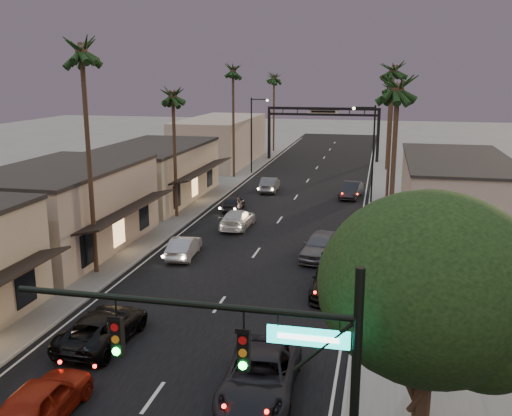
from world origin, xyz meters
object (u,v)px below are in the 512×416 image
at_px(palm_rb, 394,66).
at_px(curbside_near, 260,375).
at_px(streetlight_right, 370,146).
at_px(streetlight_left, 254,129).
at_px(oncoming_red, 41,401).
at_px(oncoming_pickup, 103,327).
at_px(palm_ra, 398,81).
at_px(palm_lc, 173,90).
at_px(oncoming_silver, 184,247).
at_px(traffic_signal, 273,372).
at_px(corner_tree, 433,294).
at_px(palm_far, 274,75).
at_px(arch, 323,120).
at_px(palm_rc, 391,84).
at_px(palm_lb, 81,44).
at_px(palm_ld, 233,67).
at_px(curbside_black, 333,280).

relative_size(palm_rb, curbside_near, 2.45).
xyz_separation_m(streetlight_right, streetlight_left, (-13.84, 13.00, 0.00)).
distance_m(streetlight_left, oncoming_red, 50.59).
bearing_deg(oncoming_pickup, palm_ra, -138.45).
bearing_deg(palm_lc, oncoming_silver, -67.22).
xyz_separation_m(traffic_signal, palm_lc, (-14.29, 32.00, 5.39)).
height_order(corner_tree, palm_far, palm_far).
xyz_separation_m(arch, palm_lc, (-8.60, -34.00, 4.94)).
xyz_separation_m(corner_tree, arch, (-9.48, 62.55, -0.45)).
height_order(palm_rc, oncoming_pickup, palm_rc).
distance_m(palm_lb, palm_rc, 45.48).
distance_m(traffic_signal, streetlight_right, 41.02).
distance_m(palm_ld, oncoming_silver, 31.39).
height_order(streetlight_right, oncoming_silver, streetlight_right).
bearing_deg(arch, streetlight_right, -74.53).
relative_size(streetlight_left, curbside_near, 1.55).
relative_size(traffic_signal, palm_rb, 0.60).
xyz_separation_m(palm_ra, oncoming_silver, (-13.07, 2.17, -10.75)).
distance_m(streetlight_right, oncoming_red, 38.85).
distance_m(palm_ld, palm_ra, 35.47).
distance_m(palm_lb, oncoming_red, 19.77).
height_order(palm_lc, oncoming_silver, palm_lc).
bearing_deg(palm_lb, corner_tree, -38.83).
height_order(palm_ld, oncoming_pickup, palm_ld).
bearing_deg(curbside_black, streetlight_right, 87.27).
bearing_deg(oncoming_pickup, palm_rc, -101.80).
xyz_separation_m(palm_rc, oncoming_pickup, (-12.51, -50.27, -9.72)).
bearing_deg(oncoming_silver, traffic_signal, 110.04).
xyz_separation_m(palm_ld, palm_rc, (17.20, 9.00, -1.95)).
xyz_separation_m(corner_tree, palm_far, (-17.78, 70.55, 5.46)).
bearing_deg(oncoming_silver, curbside_near, 114.38).
xyz_separation_m(palm_lb, oncoming_silver, (4.13, 4.17, -12.69)).
bearing_deg(traffic_signal, palm_ld, 105.65).
height_order(streetlight_right, palm_ld, palm_ld).
bearing_deg(oncoming_red, arch, -94.58).
bearing_deg(palm_rc, oncoming_silver, -109.07).
distance_m(palm_ra, curbside_near, 17.39).
bearing_deg(streetlight_right, curbside_black, -93.16).
xyz_separation_m(oncoming_pickup, oncoming_silver, (-0.57, 12.44, -0.06)).
xyz_separation_m(corner_tree, curbside_black, (-3.83, 14.48, -5.21)).
distance_m(streetlight_left, oncoming_pickup, 44.60).
bearing_deg(corner_tree, palm_rb, 91.37).
bearing_deg(oncoming_pickup, curbside_near, 163.32).
bearing_deg(curbside_near, palm_ra, 67.56).
xyz_separation_m(streetlight_right, oncoming_silver, (-11.39, -18.83, -4.64)).
bearing_deg(corner_tree, curbside_near, 147.05).
height_order(palm_lb, palm_far, palm_lb).
distance_m(traffic_signal, oncoming_pickup, 14.34).
height_order(traffic_signal, corner_tree, corner_tree).
xyz_separation_m(corner_tree, palm_lb, (-18.08, 14.55, 7.41)).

